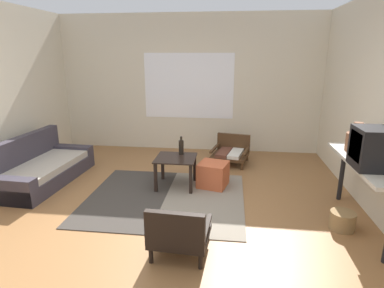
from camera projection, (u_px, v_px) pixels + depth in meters
The scene contains 13 objects.
ground_plane at pixel (156, 219), 3.88m from camera, with size 7.80×7.80×0.00m, color olive.
far_wall_with_window at pixel (189, 84), 6.43m from camera, with size 5.60×0.13×2.70m.
area_rug at pixel (166, 198), 4.44m from camera, with size 2.16×1.92×0.01m.
couch at pixel (40, 169), 4.96m from camera, with size 0.89×1.77×0.71m.
coffee_table at pixel (176, 163), 4.73m from camera, with size 0.59×0.56×0.46m.
armchair_by_window at pixel (231, 151), 5.85m from camera, with size 0.73×0.74×0.49m.
armchair_striped_foreground at pixel (179, 232), 3.10m from camera, with size 0.60×0.57×0.56m.
ottoman_orange at pixel (213, 175), 4.79m from camera, with size 0.41×0.41×0.37m, color #BC5633.
console_shelf at pixel (366, 169), 3.55m from camera, with size 0.43×1.52×0.79m.
crt_television at pixel (379, 148), 3.25m from camera, with size 0.48×0.40×0.43m.
clay_vase at pixel (356, 141), 3.86m from camera, with size 0.24×0.24×0.36m.
glass_bottle at pixel (181, 147), 4.82m from camera, with size 0.08×0.08×0.28m.
wicker_basket at pixel (342, 221), 3.64m from camera, with size 0.28×0.28×0.21m, color olive.
Camera 1 is at (0.86, -3.40, 1.94)m, focal length 29.80 mm.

